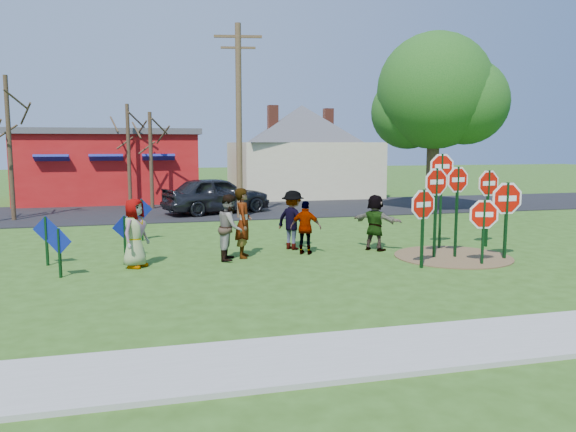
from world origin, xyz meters
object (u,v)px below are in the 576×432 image
(stop_sign_b, at_px, (442,176))
(suv, at_px, (217,195))
(person_b, at_px, (243,223))
(stop_sign_c, at_px, (457,191))
(stop_sign_a, at_px, (423,211))
(stop_sign_d, at_px, (488,189))
(leafy_tree, at_px, (437,97))
(utility_pole, at_px, (239,118))
(person_a, at_px, (135,233))

(stop_sign_b, xyz_separation_m, suv, (-5.39, 10.10, -1.31))
(stop_sign_b, relative_size, person_b, 1.55)
(stop_sign_c, bearing_deg, stop_sign_a, -158.18)
(stop_sign_c, xyz_separation_m, person_b, (-5.64, 1.49, -0.90))
(stop_sign_d, height_order, suv, stop_sign_d)
(suv, xyz_separation_m, leafy_tree, (9.69, -1.96, 4.32))
(stop_sign_c, bearing_deg, stop_sign_d, 25.15)
(person_b, distance_m, utility_pole, 8.87)
(stop_sign_c, relative_size, stop_sign_d, 1.07)
(leafy_tree, bearing_deg, suv, 168.54)
(stop_sign_c, distance_m, suv, 12.56)
(stop_sign_c, xyz_separation_m, person_a, (-8.51, 0.94, -0.98))
(person_a, xyz_separation_m, person_b, (2.87, 0.55, 0.08))
(person_a, relative_size, utility_pole, 0.22)
(person_a, distance_m, person_b, 2.92)
(suv, height_order, utility_pole, utility_pole)
(stop_sign_a, relative_size, stop_sign_d, 0.86)
(person_b, bearing_deg, person_a, 112.88)
(leafy_tree, bearing_deg, stop_sign_b, -117.87)
(utility_pole, xyz_separation_m, leafy_tree, (8.94, -0.19, 0.98))
(stop_sign_c, xyz_separation_m, leafy_tree, (4.57, 9.46, 3.31))
(stop_sign_b, xyz_separation_m, stop_sign_c, (-0.26, -1.32, -0.31))
(stop_sign_d, bearing_deg, stop_sign_c, -154.78)
(stop_sign_a, height_order, stop_sign_d, stop_sign_d)
(stop_sign_b, height_order, person_b, stop_sign_b)
(person_b, relative_size, suv, 0.40)
(stop_sign_d, xyz_separation_m, suv, (-6.95, 10.14, -0.90))
(person_a, height_order, person_b, person_b)
(stop_sign_a, bearing_deg, stop_sign_c, 17.74)
(stop_sign_b, xyz_separation_m, person_b, (-5.90, 0.16, -1.21))
(stop_sign_b, relative_size, person_a, 1.69)
(stop_sign_a, distance_m, leafy_tree, 12.60)
(stop_sign_d, bearing_deg, stop_sign_a, -156.26)
(person_b, relative_size, utility_pole, 0.24)
(person_b, bearing_deg, stop_sign_c, -92.67)
(stop_sign_c, height_order, leafy_tree, leafy_tree)
(utility_pole, bearing_deg, stop_sign_c, -65.64)
(stop_sign_a, xyz_separation_m, utility_pole, (-2.86, 10.59, 2.74))
(person_a, bearing_deg, stop_sign_c, -61.86)
(stop_sign_d, relative_size, leafy_tree, 0.31)
(person_a, bearing_deg, person_b, -44.77)
(person_b, xyz_separation_m, utility_pole, (1.27, 8.17, 3.23))
(stop_sign_d, height_order, leafy_tree, leafy_tree)
(stop_sign_a, bearing_deg, utility_pole, 91.07)
(stop_sign_d, bearing_deg, person_a, 171.99)
(stop_sign_a, height_order, stop_sign_c, stop_sign_c)
(stop_sign_c, bearing_deg, leafy_tree, 54.24)
(person_a, bearing_deg, suv, 16.57)
(utility_pole, bearing_deg, stop_sign_d, -53.48)
(suv, distance_m, utility_pole, 3.85)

